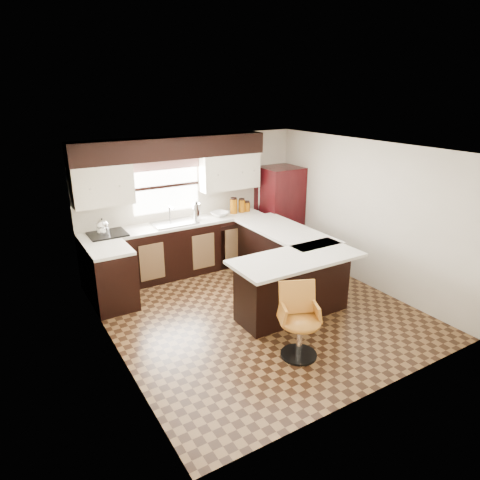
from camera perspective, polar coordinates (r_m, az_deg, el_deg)
floor at (r=6.53m, az=2.34°, el=-9.35°), size 4.40×4.40×0.00m
ceiling at (r=5.77m, az=2.67°, el=12.00°), size 4.40×4.40×0.00m
wall_back at (r=7.89m, az=-6.37°, el=5.09°), size 4.40×0.00×4.40m
wall_front at (r=4.52m, az=18.16°, el=-7.14°), size 4.40×0.00×4.40m
wall_left at (r=5.26m, az=-17.02°, el=-3.21°), size 0.00×4.40×4.40m
wall_right at (r=7.37m, az=16.28°, el=3.36°), size 0.00×4.40×4.40m
base_cab_back at (r=7.69m, az=-8.26°, el=-1.27°), size 3.30×0.60×0.90m
base_cab_left at (r=6.73m, az=-16.68°, el=-5.03°), size 0.60×0.70×0.90m
counter_back at (r=7.53m, az=-8.43°, el=2.09°), size 3.30×0.60×0.04m
counter_left at (r=6.56m, az=-17.07°, el=-1.27°), size 0.60×0.70×0.04m
soffit at (r=7.39m, az=-8.96°, el=12.05°), size 3.40×0.35×0.36m
upper_cab_left at (r=7.11m, az=-17.92°, el=6.95°), size 0.94×0.35×0.64m
upper_cab_right at (r=7.93m, az=-1.46°, el=9.12°), size 1.14×0.35×0.64m
window_pane at (r=7.61m, az=-9.84°, el=7.08°), size 1.20×0.02×0.90m
valance at (r=7.50m, az=-9.90°, el=9.94°), size 1.30×0.06×0.18m
sink at (r=7.49m, az=-8.73°, el=2.26°), size 0.75×0.45×0.03m
dishwasher at (r=7.87m, az=-0.73°, el=-0.72°), size 0.58×0.03×0.78m
cooktop at (r=7.16m, az=-17.24°, el=0.75°), size 0.58×0.50×0.02m
peninsula_long at (r=7.27m, az=5.62°, el=-2.39°), size 0.60×1.95×0.90m
peninsula_return at (r=6.27m, az=7.04°, el=-6.16°), size 1.65×0.60×0.90m
counter_pen_long at (r=7.14m, az=6.06°, el=1.21°), size 0.84×1.95×0.04m
counter_pen_return at (r=6.01m, az=7.60°, el=-2.45°), size 1.89×0.84×0.04m
refrigerator at (r=8.52m, az=5.26°, el=3.89°), size 0.74×0.71×1.74m
bar_chair at (r=5.34m, az=8.04°, el=-10.89°), size 0.65×0.65×0.93m
kettle at (r=7.10m, az=-17.86°, el=1.76°), size 0.19×0.19×0.26m
percolator at (r=7.63m, az=-5.79°, el=3.78°), size 0.14×0.14×0.30m
mixing_bowl at (r=7.86m, az=-2.74°, el=3.49°), size 0.36×0.36×0.08m
canister_large at (r=8.00m, az=-0.86°, el=4.52°), size 0.14×0.14×0.27m
canister_med at (r=8.09m, az=0.23°, el=4.56°), size 0.12×0.12×0.23m
canister_small at (r=8.16m, az=0.92°, el=4.44°), size 0.12×0.12×0.17m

